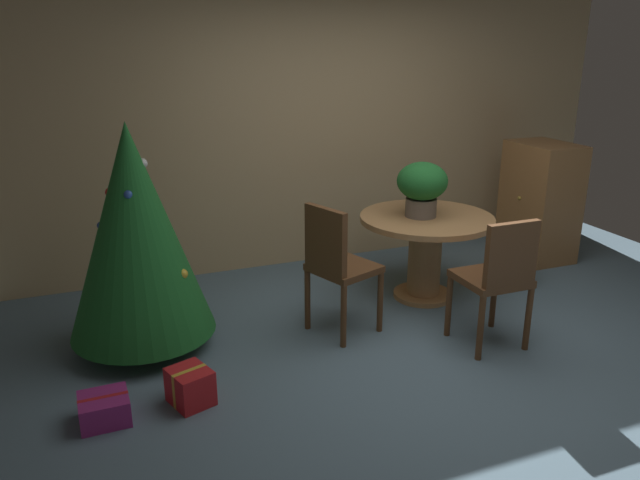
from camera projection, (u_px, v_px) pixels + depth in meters
The scene contains 11 objects.
ground_plane at pixel (441, 356), 4.29m from camera, with size 6.60×6.60×0.00m, color slate.
back_wall_panel at pixel (323, 126), 5.82m from camera, with size 6.00×0.10×2.60m, color tan.
round_dining_table at pixel (426, 242), 5.11m from camera, with size 1.09×1.09×0.71m.
flower_vase at pixel (422, 185), 4.96m from camera, with size 0.41×0.41×0.44m.
wooden_chair_near at pixel (498, 275), 4.25m from camera, with size 0.44×0.43×0.96m.
wooden_chair_left_near at pixel (336, 262), 4.45m from camera, with size 0.54×0.55×0.98m.
holiday_tree at pixel (135, 231), 4.16m from camera, with size 1.00×1.00×1.60m.
gift_box_purple at pixel (104, 409), 3.55m from camera, with size 0.28×0.26×0.16m.
gift_box_red at pixel (190, 387), 3.71m from camera, with size 0.29×0.31×0.22m.
wooden_cabinet at pixel (540, 201), 6.05m from camera, with size 0.51×0.67×1.14m.
potted_plant at pixel (515, 259), 5.49m from camera, with size 0.32×0.32×0.43m.
Camera 1 is at (-2.19, -3.24, 2.11)m, focal length 34.77 mm.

